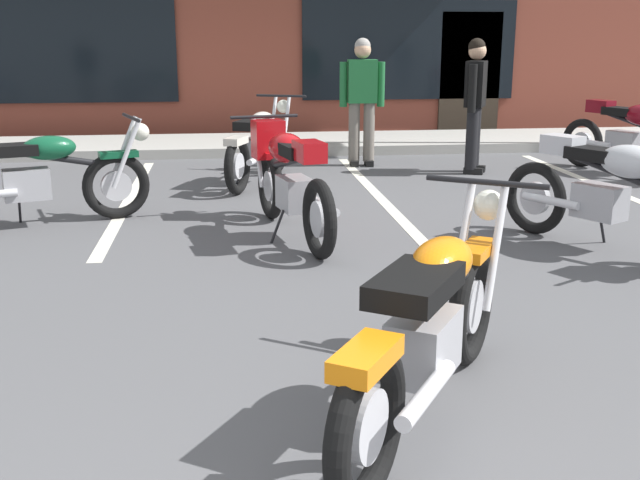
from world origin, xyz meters
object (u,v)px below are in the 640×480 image
motorcycle_silver_naked (288,175)px  motorcycle_orange_scrambler (260,144)px  motorcycle_red_sportbike (639,134)px  motorcycle_black_cruiser (623,190)px  motorcycle_blue_standard (38,177)px  person_in_shorts_foreground (362,94)px  person_near_building (475,98)px  motorcycle_foreground_classic (432,324)px

motorcycle_silver_naked → motorcycle_orange_scrambler: same height
motorcycle_red_sportbike → motorcycle_black_cruiser: 3.86m
motorcycle_red_sportbike → motorcycle_blue_standard: (-6.79, -1.77, -0.07)m
motorcycle_silver_naked → motorcycle_orange_scrambler: (-0.14, 2.47, -0.07)m
motorcycle_red_sportbike → person_in_shorts_foreground: 3.51m
motorcycle_blue_standard → person_in_shorts_foreground: 4.64m
motorcycle_blue_standard → person_near_building: bearing=24.9°
motorcycle_blue_standard → motorcycle_orange_scrambler: (2.11, 1.92, 0.00)m
motorcycle_black_cruiser → motorcycle_silver_naked: bearing=159.0°
motorcycle_silver_naked → person_near_building: 3.84m
motorcycle_blue_standard → motorcycle_orange_scrambler: size_ratio=1.02×
motorcycle_foreground_classic → motorcycle_blue_standard: size_ratio=0.90×
motorcycle_silver_naked → person_in_shorts_foreground: (1.28, 3.53, 0.42)m
motorcycle_black_cruiser → person_in_shorts_foreground: bearing=106.0°
motorcycle_foreground_classic → motorcycle_black_cruiser: (2.22, 2.48, 0.07)m
motorcycle_red_sportbike → motorcycle_orange_scrambler: 4.68m
motorcycle_red_sportbike → person_near_building: size_ratio=1.17×
motorcycle_blue_standard → motorcycle_black_cruiser: bearing=-17.8°
motorcycle_foreground_classic → person_near_building: (2.24, 6.28, 0.49)m
person_in_shorts_foreground → motorcycle_orange_scrambler: bearing=-143.3°
person_in_shorts_foreground → motorcycle_foreground_classic: bearing=-97.5°
motorcycle_foreground_classic → person_near_building: 6.68m
motorcycle_black_cruiser → motorcycle_blue_standard: same height
person_near_building → motorcycle_red_sportbike: bearing=-13.8°
motorcycle_blue_standard → person_near_building: person_near_building is taller
motorcycle_foreground_classic → motorcycle_blue_standard: 4.80m
motorcycle_foreground_classic → motorcycle_blue_standard: same height
person_near_building → motorcycle_silver_naked: bearing=-132.7°
motorcycle_red_sportbike → motorcycle_black_cruiser: size_ratio=1.03×
motorcycle_red_sportbike → motorcycle_black_cruiser: same height
motorcycle_red_sportbike → person_in_shorts_foreground: person_in_shorts_foreground is taller
motorcycle_red_sportbike → motorcycle_foreground_classic: bearing=-125.9°
motorcycle_orange_scrambler → person_in_shorts_foreground: person_in_shorts_foreground is taller
motorcycle_blue_standard → person_in_shorts_foreground: (3.53, 2.97, 0.49)m
motorcycle_silver_naked → motorcycle_black_cruiser: bearing=-21.0°
motorcycle_silver_naked → motorcycle_orange_scrambler: size_ratio=1.04×
motorcycle_foreground_classic → person_near_building: size_ratio=1.10×
motorcycle_silver_naked → person_in_shorts_foreground: size_ratio=1.25×
motorcycle_foreground_classic → motorcycle_silver_naked: size_ratio=0.88×
motorcycle_foreground_classic → person_near_building: bearing=70.4°
person_in_shorts_foreground → person_near_building: same height
motorcycle_blue_standard → person_near_building: size_ratio=1.22×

